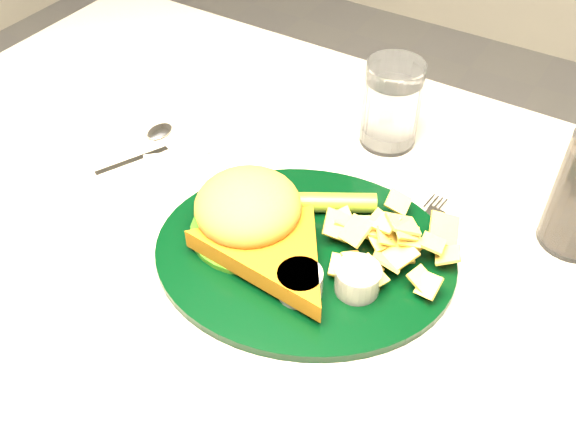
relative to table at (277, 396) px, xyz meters
name	(u,v)px	position (x,y,z in m)	size (l,w,h in m)	color
table	(277,396)	(0.00, 0.00, 0.00)	(1.20, 0.80, 0.75)	#AAA39A
dinner_plate	(305,233)	(0.05, -0.02, 0.41)	(0.34, 0.28, 0.08)	black
water_glass	(392,104)	(0.04, 0.23, 0.43)	(0.08, 0.08, 0.12)	white
fork_napkin	(402,253)	(0.15, 0.04, 0.38)	(0.12, 0.16, 0.01)	silver
spoon	(132,160)	(-0.22, 0.01, 0.38)	(0.04, 0.14, 0.01)	silver
wrapped_straw	(217,150)	(-0.14, 0.08, 0.38)	(0.19, 0.07, 0.01)	white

